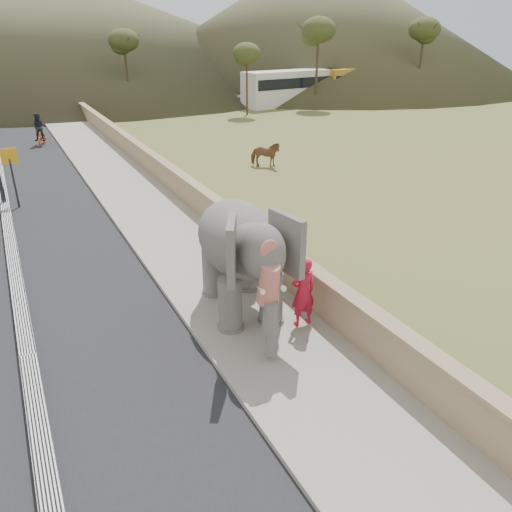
{
  "coord_description": "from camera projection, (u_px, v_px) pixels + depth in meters",
  "views": [
    {
      "loc": [
        -4.64,
        -9.69,
        6.57
      ],
      "look_at": [
        0.2,
        -0.17,
        1.7
      ],
      "focal_mm": 35.0,
      "sensor_mm": 36.0,
      "label": 1
    }
  ],
  "objects": [
    {
      "name": "ground",
      "position": [
        246.0,
        317.0,
        12.5
      ],
      "size": [
        160.0,
        160.0,
        0.0
      ],
      "primitive_type": "plane",
      "color": "olive",
      "rests_on": "ground"
    },
    {
      "name": "road",
      "position": [
        8.0,
        222.0,
        18.54
      ],
      "size": [
        7.0,
        120.0,
        0.03
      ],
      "primitive_type": "cube",
      "color": "black",
      "rests_on": "ground"
    },
    {
      "name": "median",
      "position": [
        7.0,
        220.0,
        18.5
      ],
      "size": [
        0.35,
        120.0,
        0.22
      ],
      "primitive_type": "cube",
      "color": "black",
      "rests_on": "ground"
    },
    {
      "name": "walkway",
      "position": [
        140.0,
        202.0,
        20.58
      ],
      "size": [
        3.0,
        120.0,
        0.15
      ],
      "primitive_type": "cube",
      "color": "#9E9687",
      "rests_on": "ground"
    },
    {
      "name": "parapet",
      "position": [
        178.0,
        185.0,
        21.06
      ],
      "size": [
        0.3,
        120.0,
        1.1
      ],
      "primitive_type": "cube",
      "color": "tan",
      "rests_on": "ground"
    },
    {
      "name": "signboard",
      "position": [
        11.0,
        168.0,
        19.42
      ],
      "size": [
        0.6,
        0.08,
        2.4
      ],
      "color": "#2D2D33",
      "rests_on": "ground"
    },
    {
      "name": "cow",
      "position": [
        265.0,
        155.0,
        25.78
      ],
      "size": [
        1.67,
        1.5,
        1.31
      ],
      "primitive_type": "imported",
      "rotation": [
        0.0,
        0.0,
        0.93
      ],
      "color": "brown",
      "rests_on": "ground"
    },
    {
      "name": "distant_car",
      "position": [
        257.0,
        97.0,
        47.09
      ],
      "size": [
        4.34,
        2.0,
        1.44
      ],
      "primitive_type": "imported",
      "rotation": [
        0.0,
        0.0,
        1.64
      ],
      "color": "silver",
      "rests_on": "ground"
    },
    {
      "name": "bus_white",
      "position": [
        296.0,
        88.0,
        46.98
      ],
      "size": [
        11.23,
        3.94,
        3.1
      ],
      "primitive_type": "cube",
      "rotation": [
        0.0,
        0.0,
        1.7
      ],
      "color": "silver",
      "rests_on": "ground"
    },
    {
      "name": "bus_orange",
      "position": [
        367.0,
        83.0,
        50.74
      ],
      "size": [
        11.19,
        3.53,
        3.1
      ],
      "primitive_type": "cube",
      "rotation": [
        0.0,
        0.0,
        1.67
      ],
      "color": "#BF7F21",
      "rests_on": "ground"
    },
    {
      "name": "hill_right",
      "position": [
        318.0,
        17.0,
        66.2
      ],
      "size": [
        56.0,
        56.0,
        16.0
      ],
      "primitive_type": "cone",
      "color": "brown",
      "rests_on": "ground"
    },
    {
      "name": "hill_far",
      "position": [
        56.0,
        26.0,
        68.43
      ],
      "size": [
        80.0,
        80.0,
        14.0
      ],
      "primitive_type": "cone",
      "color": "brown",
      "rests_on": "ground"
    },
    {
      "name": "elephant_and_man",
      "position": [
        241.0,
        255.0,
        12.06
      ],
      "size": [
        2.63,
        4.26,
        2.89
      ],
      "color": "slate",
      "rests_on": "ground"
    },
    {
      "name": "motorcyclist",
      "position": [
        41.0,
        133.0,
        30.6
      ],
      "size": [
        1.1,
        1.92,
        1.95
      ],
      "color": "#9C2E0E",
      "rests_on": "ground"
    },
    {
      "name": "trees",
      "position": [
        93.0,
        67.0,
        36.11
      ],
      "size": [
        47.49,
        36.53,
        9.48
      ],
      "color": "#473828",
      "rests_on": "ground"
    }
  ]
}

